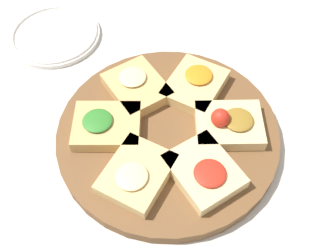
{
  "coord_description": "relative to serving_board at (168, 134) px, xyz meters",
  "views": [
    {
      "loc": [
        -0.32,
        0.25,
        0.61
      ],
      "look_at": [
        0.0,
        0.0,
        0.04
      ],
      "focal_mm": 42.0,
      "sensor_mm": 36.0,
      "label": 1
    }
  ],
  "objects": [
    {
      "name": "focaccia_slice_5",
      "position": [
        -0.05,
        0.1,
        0.03
      ],
      "size": [
        0.14,
        0.15,
        0.03
      ],
      "color": "#DBB775",
      "rests_on": "serving_board"
    },
    {
      "name": "plate_right",
      "position": [
        0.37,
        0.04,
        -0.0
      ],
      "size": [
        0.2,
        0.2,
        0.02
      ],
      "color": "white",
      "rests_on": "ground_plane"
    },
    {
      "name": "focaccia_slice_1",
      "position": [
        -0.06,
        -0.09,
        0.03
      ],
      "size": [
        0.15,
        0.15,
        0.05
      ],
      "color": "#E5C689",
      "rests_on": "serving_board"
    },
    {
      "name": "serving_board",
      "position": [
        0.0,
        0.0,
        0.0
      ],
      "size": [
        0.41,
        0.41,
        0.03
      ],
      "primitive_type": "cylinder",
      "color": "brown",
      "rests_on": "ground_plane"
    },
    {
      "name": "ground_plane",
      "position": [
        0.0,
        0.0,
        -0.01
      ],
      "size": [
        3.0,
        3.0,
        0.0
      ],
      "primitive_type": "plane",
      "color": "beige"
    },
    {
      "name": "focaccia_slice_3",
      "position": [
        0.11,
        -0.01,
        0.03
      ],
      "size": [
        0.13,
        0.11,
        0.03
      ],
      "color": "tan",
      "rests_on": "serving_board"
    },
    {
      "name": "focaccia_slice_0",
      "position": [
        -0.11,
        0.01,
        0.03
      ],
      "size": [
        0.13,
        0.11,
        0.03
      ],
      "color": "#E5C689",
      "rests_on": "serving_board"
    },
    {
      "name": "focaccia_slice_2",
      "position": [
        0.05,
        -0.1,
        0.03
      ],
      "size": [
        0.14,
        0.15,
        0.03
      ],
      "color": "#DBB775",
      "rests_on": "serving_board"
    },
    {
      "name": "focaccia_slice_4",
      "position": [
        0.07,
        0.09,
        0.03
      ],
      "size": [
        0.15,
        0.15,
        0.03
      ],
      "color": "tan",
      "rests_on": "serving_board"
    }
  ]
}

